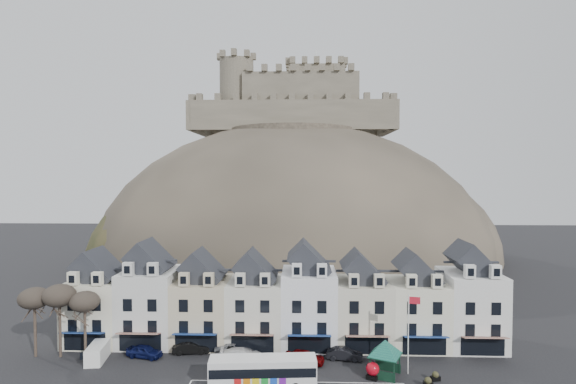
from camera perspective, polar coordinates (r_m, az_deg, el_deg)
The scene contains 19 objects.
townhouse_terrace at distance 59.06m, azimuth -0.58°, elevation -13.71°, with size 54.40×9.35×11.80m.
castle_hill at distance 111.78m, azimuth 1.18°, elevation -8.75°, with size 100.00×76.00×68.00m.
castle at distance 118.14m, azimuth 0.87°, elevation 11.40°, with size 50.20×22.20×22.00m.
tree_left_far at distance 61.98m, azimuth -29.51°, elevation -11.72°, with size 3.61×3.61×8.24m.
tree_left_mid at distance 60.42m, azimuth -27.04°, elevation -11.70°, with size 3.78×3.78×8.64m.
tree_left_near at distance 59.23m, azimuth -24.42°, elevation -12.62°, with size 3.43×3.43×7.84m.
bus at distance 48.96m, azimuth -3.22°, elevation -21.70°, with size 10.98×3.34×3.05m.
bus_shelter at distance 51.75m, azimuth 12.23°, elevation -18.78°, with size 5.59×5.59×3.91m.
red_buoy at distance 51.71m, azimuth 10.69°, elevation -21.35°, with size 1.55×1.55×1.74m.
flagpole at distance 52.14m, azimuth 15.15°, elevation -16.38°, with size 1.24×0.33×8.71m.
white_van at distance 59.27m, azimuth -23.04°, elevation -18.27°, with size 2.38×4.35×1.89m.
planter_west at distance 52.95m, azimuth 18.21°, elevation -21.34°, with size 1.07×0.72×0.98m.
planter_east at distance 51.40m, azimuth 17.36°, elevation -22.06°, with size 1.13×0.84×1.02m.
car_navy at distance 58.50m, azimuth -17.75°, elevation -18.70°, with size 1.73×4.30×1.47m, color #0D1342.
car_black at distance 58.29m, azimuth -12.19°, elevation -18.74°, with size 1.52×4.37×1.44m, color black.
car_silver at distance 57.35m, azimuth -6.85°, elevation -19.15°, with size 2.12×4.52×1.28m, color gray.
car_white at distance 55.40m, azimuth -5.86°, elevation -19.85°, with size 2.01×4.95×1.44m, color white.
car_maroon at distance 54.39m, azimuth 2.09°, elevation -20.20°, with size 1.84×4.58×1.56m, color #600507.
car_charcoal at distance 55.79m, azimuth 7.18°, elevation -19.73°, with size 1.46×4.19×1.38m, color black.
Camera 1 is at (2.61, -40.72, 21.66)m, focal length 28.00 mm.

